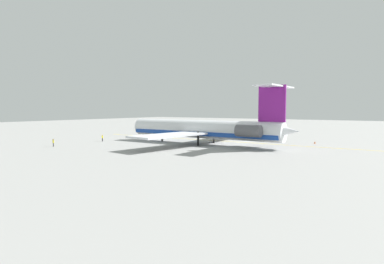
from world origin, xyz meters
TOP-DOWN VIEW (x-y plane):
  - ground at (0.00, 0.00)m, footprint 340.66×340.66m
  - main_jetliner at (4.67, 12.00)m, footprint 44.86×39.93m
  - ground_crew_near_nose at (30.00, 34.63)m, footprint 0.43×0.28m
  - ground_crew_near_tail at (28.80, -4.47)m, footprint 0.29×0.44m
  - ground_crew_portside at (29.99, 20.96)m, footprint 0.28×0.44m
  - safety_cone_nose at (-16.02, -3.86)m, footprint 0.40×0.40m
  - taxiway_centreline at (5.93, 3.20)m, footprint 78.52×0.85m

SIDE VIEW (x-z plane):
  - ground at x=0.00m, z-range 0.00..0.00m
  - taxiway_centreline at x=5.93m, z-range 0.00..0.01m
  - safety_cone_nose at x=-16.02m, z-range 0.00..0.55m
  - ground_crew_near_nose at x=30.00m, z-range 0.23..1.97m
  - ground_crew_portside at x=29.99m, z-range 0.23..1.98m
  - ground_crew_near_tail at x=28.80m, z-range 0.24..2.07m
  - main_jetliner at x=4.67m, z-range -2.97..10.11m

